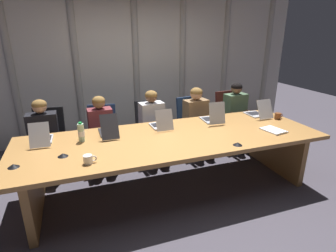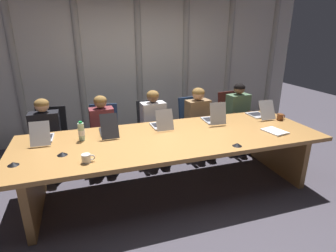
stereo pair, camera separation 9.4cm
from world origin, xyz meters
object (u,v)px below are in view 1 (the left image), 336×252
conference_mic_right_side (63,155)px  spiral_notepad (274,130)px  laptop_right_end (258,113)px  person_right_end (238,112)px  office_chair_right_mid (193,131)px  coffee_mug_near (278,116)px  office_chair_left_end (50,149)px  laptop_left_end (42,138)px  laptop_center (161,124)px  office_chair_center (151,136)px  person_left_end (43,135)px  person_center (154,122)px  laptop_left_mid (108,130)px  office_chair_left_mid (103,143)px  office_chair_right_end (230,125)px  water_bottle_primary (81,133)px  coffee_mug_far (88,159)px  conference_mic_left_side (238,144)px  person_right_mid (198,117)px  laptop_right_mid (213,118)px  conference_mic_middle (13,166)px

conference_mic_right_side → spiral_notepad: (2.64, -0.12, -0.01)m
laptop_right_end → person_right_end: 0.59m
person_right_end → conference_mic_right_side: bearing=-75.5°
office_chair_right_mid → coffee_mug_near: (0.97, -0.95, 0.46)m
office_chair_left_end → coffee_mug_near: 3.45m
laptop_left_end → office_chair_right_mid: bearing=-70.6°
laptop_left_end → laptop_center: laptop_center is taller
office_chair_center → person_left_end: person_left_end is taller
office_chair_right_mid → coffee_mug_near: bearing=37.1°
person_left_end → person_center: bearing=89.8°
laptop_left_mid → person_left_end: size_ratio=0.42×
office_chair_left_mid → office_chair_right_end: (2.31, 0.00, 0.02)m
office_chair_right_end → conference_mic_right_side: 3.13m
water_bottle_primary → laptop_center: bearing=7.0°
coffee_mug_near → office_chair_right_mid: bearing=135.5°
office_chair_left_mid → person_left_end: bearing=-70.1°
office_chair_left_end → coffee_mug_far: 1.63m
laptop_left_end → conference_mic_left_side: size_ratio=3.94×
conference_mic_right_side → office_chair_left_end: bearing=100.9°
person_right_mid → conference_mic_left_side: person_right_mid is taller
person_right_mid → conference_mic_left_side: (-0.19, -1.45, 0.12)m
laptop_right_end → person_center: bearing=69.3°
laptop_center → conference_mic_right_side: (-1.26, -0.50, -0.04)m
office_chair_left_end → conference_mic_right_side: 1.33m
office_chair_left_mid → coffee_mug_near: (2.51, -0.95, 0.46)m
spiral_notepad → person_left_end: bearing=146.8°
person_center → water_bottle_primary: 1.34m
laptop_right_mid → office_chair_right_mid: size_ratio=0.44×
laptop_right_mid → office_chair_left_end: bearing=75.3°
laptop_right_end → coffee_mug_near: 0.29m
laptop_left_mid → person_center: size_ratio=0.41×
water_bottle_primary → conference_mic_middle: 0.82m
laptop_right_end → laptop_center: bearing=89.9°
laptop_left_mid → person_center: (0.78, 0.60, -0.17)m
office_chair_left_end → coffee_mug_near: office_chair_left_end is taller
person_right_mid → conference_mic_middle: 2.82m
office_chair_right_end → water_bottle_primary: 2.82m
office_chair_center → coffee_mug_far: bearing=-36.6°
coffee_mug_far → person_right_end: bearing=26.8°
office_chair_left_end → office_chair_left_mid: size_ratio=1.03×
laptop_left_end → spiral_notepad: size_ratio=1.27×
person_left_end → office_chair_left_end: bearing=164.4°
office_chair_left_mid → office_chair_center: (0.79, 0.00, 0.00)m
office_chair_right_end → conference_mic_left_side: office_chair_right_end is taller
office_chair_center → person_center: (-0.00, -0.16, 0.30)m
person_right_mid → person_left_end: bearing=-95.7°
laptop_left_end → person_right_mid: person_right_mid is taller
laptop_center → office_chair_center: laptop_center is taller
person_left_end → conference_mic_middle: (-0.17, -1.18, 0.13)m
office_chair_right_mid → spiral_notepad: 1.52m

